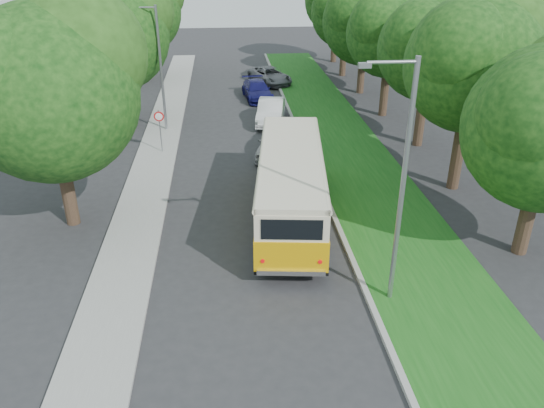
{
  "coord_description": "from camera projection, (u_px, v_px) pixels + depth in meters",
  "views": [
    {
      "loc": [
        -0.94,
        -16.5,
        10.76
      ],
      "look_at": [
        0.78,
        2.01,
        1.5
      ],
      "focal_mm": 35.0,
      "sensor_mm": 36.0,
      "label": 1
    }
  ],
  "objects": [
    {
      "name": "lamppost_near",
      "position": [
        400.0,
        180.0,
        15.76
      ],
      "size": [
        1.71,
        0.16,
        8.0
      ],
      "color": "gray",
      "rests_on": "ground"
    },
    {
      "name": "warning_sign",
      "position": [
        160.0,
        124.0,
        29.12
      ],
      "size": [
        0.56,
        0.1,
        2.5
      ],
      "color": "gray",
      "rests_on": "ground"
    },
    {
      "name": "ground",
      "position": [
        256.0,
        265.0,
        19.59
      ],
      "size": [
        120.0,
        120.0,
        0.0
      ],
      "primitive_type": "plane",
      "color": "#2A2A2C",
      "rests_on": "ground"
    },
    {
      "name": "vintage_bus",
      "position": [
        291.0,
        187.0,
        22.18
      ],
      "size": [
        3.86,
        10.52,
        3.05
      ],
      "primitive_type": null,
      "rotation": [
        0.0,
        0.0,
        -0.12
      ],
      "color": "#DFA107",
      "rests_on": "ground"
    },
    {
      "name": "treeline",
      "position": [
        286.0,
        26.0,
        33.24
      ],
      "size": [
        24.27,
        41.91,
        9.46
      ],
      "color": "#332319",
      "rests_on": "ground"
    },
    {
      "name": "lamppost_far",
      "position": [
        159.0,
        65.0,
        31.62
      ],
      "size": [
        1.71,
        0.16,
        7.5
      ],
      "color": "gray",
      "rests_on": "ground"
    },
    {
      "name": "car_blue",
      "position": [
        257.0,
        90.0,
        39.8
      ],
      "size": [
        2.37,
        4.81,
        1.35
      ],
      "primitive_type": "imported",
      "rotation": [
        0.0,
        0.0,
        0.11
      ],
      "color": "#141457",
      "rests_on": "ground"
    },
    {
      "name": "car_silver",
      "position": [
        277.0,
        142.0,
        29.31
      ],
      "size": [
        2.97,
        4.86,
        1.54
      ],
      "primitive_type": "imported",
      "rotation": [
        0.0,
        0.0,
        -0.27
      ],
      "color": "#9D9DA2",
      "rests_on": "ground"
    },
    {
      "name": "curb",
      "position": [
        327.0,
        200.0,
        24.31
      ],
      "size": [
        0.2,
        70.0,
        0.15
      ],
      "primitive_type": "cube",
      "color": "gray",
      "rests_on": "ground"
    },
    {
      "name": "grass_verge",
      "position": [
        377.0,
        198.0,
        24.51
      ],
      "size": [
        4.5,
        70.0,
        0.13
      ],
      "primitive_type": "cube",
      "color": "#165115",
      "rests_on": "ground"
    },
    {
      "name": "car_white",
      "position": [
        271.0,
        111.0,
        34.59
      ],
      "size": [
        2.37,
        4.79,
        1.51
      ],
      "primitive_type": "imported",
      "rotation": [
        0.0,
        0.0,
        -0.17
      ],
      "color": "silver",
      "rests_on": "ground"
    },
    {
      "name": "sidewalk",
      "position": [
        141.0,
        208.0,
        23.62
      ],
      "size": [
        2.2,
        70.0,
        0.12
      ],
      "primitive_type": "cube",
      "color": "gray",
      "rests_on": "ground"
    },
    {
      "name": "car_grey",
      "position": [
        270.0,
        76.0,
        44.13
      ],
      "size": [
        3.81,
        5.29,
        1.34
      ],
      "primitive_type": "imported",
      "rotation": [
        0.0,
        0.0,
        0.37
      ],
      "color": "slate",
      "rests_on": "ground"
    }
  ]
}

